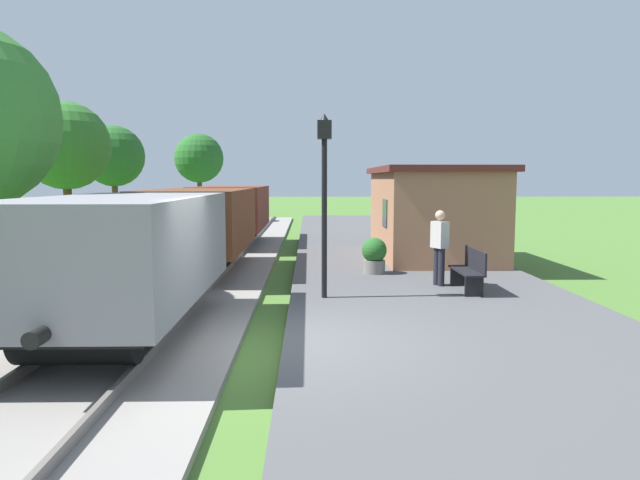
{
  "coord_description": "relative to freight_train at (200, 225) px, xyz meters",
  "views": [
    {
      "loc": [
        0.58,
        -8.37,
        2.65
      ],
      "look_at": [
        0.85,
        5.26,
        1.21
      ],
      "focal_mm": 32.18,
      "sensor_mm": 36.0,
      "label": 1
    }
  ],
  "objects": [
    {
      "name": "tree_field_left",
      "position": [
        -6.21,
        11.72,
        2.33
      ],
      "size": [
        2.86,
        2.86,
        5.18
      ],
      "color": "#4C3823",
      "rests_on": "ground"
    },
    {
      "name": "freight_train",
      "position": [
        0.0,
        0.0,
        0.0
      ],
      "size": [
        2.5,
        19.4,
        2.12
      ],
      "color": "gray",
      "rests_on": "rail_near"
    },
    {
      "name": "ground_plane",
      "position": [
        2.4,
        -7.35,
        -1.4
      ],
      "size": [
        160.0,
        160.0,
        0.0
      ],
      "primitive_type": "plane",
      "color": "#47702D"
    },
    {
      "name": "potted_planter",
      "position": [
        4.66,
        -1.19,
        -0.67
      ],
      "size": [
        0.64,
        0.64,
        0.92
      ],
      "color": "slate",
      "rests_on": "platform_slab"
    },
    {
      "name": "rail_far",
      "position": [
        -0.72,
        -7.35,
        -1.21
      ],
      "size": [
        0.07,
        60.0,
        0.14
      ],
      "primitive_type": "cube",
      "color": "slate",
      "rests_on": "track_ballast"
    },
    {
      "name": "platform_slab",
      "position": [
        5.6,
        -7.35,
        -1.27
      ],
      "size": [
        6.0,
        60.0,
        0.25
      ],
      "primitive_type": "cube",
      "color": "#4C4C4F",
      "rests_on": "ground"
    },
    {
      "name": "rail_near",
      "position": [
        0.72,
        -7.35,
        -1.21
      ],
      "size": [
        0.07,
        60.0,
        0.14
      ],
      "primitive_type": "cube",
      "color": "slate",
      "rests_on": "track_ballast"
    },
    {
      "name": "person_waiting",
      "position": [
        5.94,
        -2.92,
        -0.21
      ],
      "size": [
        0.38,
        0.45,
        1.71
      ],
      "rotation": [
        0.0,
        0.0,
        3.59
      ],
      "color": "black",
      "rests_on": "platform_slab"
    },
    {
      "name": "station_hut",
      "position": [
        6.8,
        1.88,
        0.26
      ],
      "size": [
        3.5,
        5.8,
        2.78
      ],
      "color": "#9E6B4C",
      "rests_on": "platform_slab"
    },
    {
      "name": "track_ballast",
      "position": [
        -0.0,
        -7.35,
        -1.34
      ],
      "size": [
        3.8,
        60.0,
        0.12
      ],
      "primitive_type": "cube",
      "color": "gray",
      "rests_on": "ground"
    },
    {
      "name": "bench_near_hut",
      "position": [
        6.45,
        -3.59,
        -0.68
      ],
      "size": [
        0.42,
        1.5,
        0.91
      ],
      "color": "black",
      "rests_on": "platform_slab"
    },
    {
      "name": "tree_trackside_far",
      "position": [
        -5.25,
        4.05,
        2.37
      ],
      "size": [
        2.98,
        2.98,
        5.28
      ],
      "color": "#4C3823",
      "rests_on": "ground"
    },
    {
      "name": "lamp_post_near",
      "position": [
        3.3,
        -4.21,
        1.41
      ],
      "size": [
        0.28,
        0.28,
        3.7
      ],
      "color": "black",
      "rests_on": "platform_slab"
    },
    {
      "name": "tree_field_distant",
      "position": [
        -3.58,
        19.05,
        2.5
      ],
      "size": [
        2.92,
        2.92,
        5.38
      ],
      "color": "#4C3823",
      "rests_on": "ground"
    }
  ]
}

